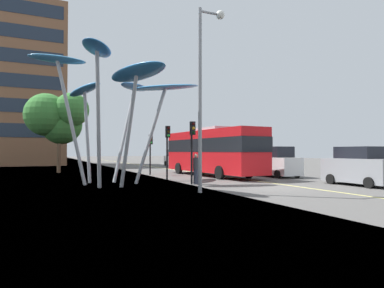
{
  "coord_description": "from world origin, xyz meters",
  "views": [
    {
      "loc": [
        -11.61,
        -14.83,
        1.97
      ],
      "look_at": [
        -1.52,
        7.37,
        2.5
      ],
      "focal_mm": 31.39,
      "sensor_mm": 36.0,
      "label": 1
    }
  ],
  "objects_px": {
    "traffic_light_island_mid": "(151,146)",
    "traffic_light_kerb_near": "(192,139)",
    "car_parked_near": "(360,167)",
    "traffic_light_kerb_far": "(168,141)",
    "car_parked_mid": "(277,163)",
    "car_parked_far": "(232,161)",
    "leaf_sculpture": "(116,85)",
    "car_far_side": "(175,158)",
    "red_bus": "(212,150)",
    "pedestrian": "(196,169)",
    "street_lamp": "(205,77)",
    "car_side_street": "(200,160)"
  },
  "relations": [
    {
      "from": "traffic_light_island_mid",
      "to": "traffic_light_kerb_near",
      "type": "bearing_deg",
      "value": -90.63
    },
    {
      "from": "traffic_light_kerb_near",
      "to": "traffic_light_island_mid",
      "type": "bearing_deg",
      "value": 89.37
    },
    {
      "from": "car_parked_near",
      "to": "traffic_light_kerb_far",
      "type": "bearing_deg",
      "value": 137.51
    },
    {
      "from": "car_parked_mid",
      "to": "car_parked_far",
      "type": "height_order",
      "value": "car_parked_mid"
    },
    {
      "from": "traffic_light_island_mid",
      "to": "car_parked_mid",
      "type": "height_order",
      "value": "traffic_light_island_mid"
    },
    {
      "from": "leaf_sculpture",
      "to": "car_far_side",
      "type": "bearing_deg",
      "value": 60.79
    },
    {
      "from": "car_parked_near",
      "to": "car_parked_mid",
      "type": "bearing_deg",
      "value": 91.35
    },
    {
      "from": "leaf_sculpture",
      "to": "car_parked_near",
      "type": "height_order",
      "value": "leaf_sculpture"
    },
    {
      "from": "traffic_light_kerb_far",
      "to": "traffic_light_island_mid",
      "type": "xyz_separation_m",
      "value": [
        0.37,
        5.08,
        -0.25
      ]
    },
    {
      "from": "car_parked_near",
      "to": "car_parked_mid",
      "type": "height_order",
      "value": "car_parked_mid"
    },
    {
      "from": "traffic_light_kerb_near",
      "to": "car_parked_near",
      "type": "bearing_deg",
      "value": -28.18
    },
    {
      "from": "red_bus",
      "to": "pedestrian",
      "type": "height_order",
      "value": "red_bus"
    },
    {
      "from": "street_lamp",
      "to": "leaf_sculpture",
      "type": "bearing_deg",
      "value": 120.78
    },
    {
      "from": "car_far_side",
      "to": "leaf_sculpture",
      "type": "bearing_deg",
      "value": -119.21
    },
    {
      "from": "car_parked_mid",
      "to": "traffic_light_kerb_near",
      "type": "bearing_deg",
      "value": -162.62
    },
    {
      "from": "car_parked_near",
      "to": "car_parked_far",
      "type": "height_order",
      "value": "car_parked_near"
    },
    {
      "from": "leaf_sculpture",
      "to": "red_bus",
      "type": "bearing_deg",
      "value": 25.52
    },
    {
      "from": "red_bus",
      "to": "pedestrian",
      "type": "distance_m",
      "value": 6.98
    },
    {
      "from": "traffic_light_island_mid",
      "to": "car_far_side",
      "type": "xyz_separation_m",
      "value": [
        8.26,
        15.43,
        -1.44
      ]
    },
    {
      "from": "traffic_light_island_mid",
      "to": "car_side_street",
      "type": "bearing_deg",
      "value": 43.38
    },
    {
      "from": "leaf_sculpture",
      "to": "car_parked_near",
      "type": "distance_m",
      "value": 14.94
    },
    {
      "from": "traffic_light_kerb_far",
      "to": "car_far_side",
      "type": "relative_size",
      "value": 0.97
    },
    {
      "from": "leaf_sculpture",
      "to": "pedestrian",
      "type": "xyz_separation_m",
      "value": [
        4.46,
        -1.51,
        -4.96
      ]
    },
    {
      "from": "traffic_light_kerb_near",
      "to": "car_parked_far",
      "type": "bearing_deg",
      "value": 47.97
    },
    {
      "from": "red_bus",
      "to": "pedestrian",
      "type": "bearing_deg",
      "value": -125.95
    },
    {
      "from": "car_parked_near",
      "to": "street_lamp",
      "type": "relative_size",
      "value": 0.46
    },
    {
      "from": "car_parked_near",
      "to": "street_lamp",
      "type": "height_order",
      "value": "street_lamp"
    },
    {
      "from": "car_side_street",
      "to": "street_lamp",
      "type": "bearing_deg",
      "value": -115.32
    },
    {
      "from": "traffic_light_kerb_near",
      "to": "pedestrian",
      "type": "height_order",
      "value": "traffic_light_kerb_near"
    },
    {
      "from": "traffic_light_island_mid",
      "to": "pedestrian",
      "type": "height_order",
      "value": "traffic_light_island_mid"
    },
    {
      "from": "traffic_light_kerb_far",
      "to": "traffic_light_island_mid",
      "type": "distance_m",
      "value": 5.1
    },
    {
      "from": "traffic_light_island_mid",
      "to": "car_far_side",
      "type": "distance_m",
      "value": 17.57
    },
    {
      "from": "car_far_side",
      "to": "street_lamp",
      "type": "height_order",
      "value": "street_lamp"
    },
    {
      "from": "car_parked_near",
      "to": "car_far_side",
      "type": "xyz_separation_m",
      "value": [
        -0.18,
        28.59,
        -0.06
      ]
    },
    {
      "from": "traffic_light_kerb_far",
      "to": "leaf_sculpture",
      "type": "bearing_deg",
      "value": -153.45
    },
    {
      "from": "red_bus",
      "to": "car_far_side",
      "type": "bearing_deg",
      "value": 77.54
    },
    {
      "from": "red_bus",
      "to": "traffic_light_kerb_far",
      "type": "relative_size",
      "value": 3.09
    },
    {
      "from": "leaf_sculpture",
      "to": "car_parked_far",
      "type": "bearing_deg",
      "value": 31.52
    },
    {
      "from": "leaf_sculpture",
      "to": "traffic_light_island_mid",
      "type": "distance_m",
      "value": 8.95
    },
    {
      "from": "street_lamp",
      "to": "car_parked_mid",
      "type": "bearing_deg",
      "value": 34.2
    },
    {
      "from": "leaf_sculpture",
      "to": "car_far_side",
      "type": "distance_m",
      "value": 26.22
    },
    {
      "from": "street_lamp",
      "to": "pedestrian",
      "type": "distance_m",
      "value": 6.14
    },
    {
      "from": "car_parked_far",
      "to": "pedestrian",
      "type": "distance_m",
      "value": 12.22
    },
    {
      "from": "car_side_street",
      "to": "car_far_side",
      "type": "relative_size",
      "value": 1.18
    },
    {
      "from": "car_parked_mid",
      "to": "pedestrian",
      "type": "distance_m",
      "value": 8.53
    },
    {
      "from": "car_parked_mid",
      "to": "leaf_sculpture",
      "type": "bearing_deg",
      "value": -175.07
    },
    {
      "from": "car_parked_far",
      "to": "car_parked_mid",
      "type": "bearing_deg",
      "value": -89.39
    },
    {
      "from": "car_side_street",
      "to": "traffic_light_island_mid",
      "type": "bearing_deg",
      "value": -136.62
    },
    {
      "from": "traffic_light_kerb_near",
      "to": "car_far_side",
      "type": "xyz_separation_m",
      "value": [
        8.36,
        24.02,
        -1.71
      ]
    },
    {
      "from": "red_bus",
      "to": "leaf_sculpture",
      "type": "relative_size",
      "value": 1.09
    }
  ]
}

